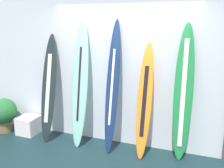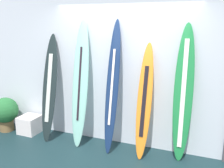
{
  "view_description": "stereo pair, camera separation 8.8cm",
  "coord_description": "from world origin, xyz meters",
  "px_view_note": "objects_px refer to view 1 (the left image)",
  "views": [
    {
      "loc": [
        1.34,
        -2.99,
        2.2
      ],
      "look_at": [
        -0.12,
        0.95,
        1.18
      ],
      "focal_mm": 40.95,
      "sensor_mm": 36.0,
      "label": 1
    },
    {
      "loc": [
        1.42,
        -2.96,
        2.2
      ],
      "look_at": [
        -0.12,
        0.95,
        1.18
      ],
      "focal_mm": 40.95,
      "sensor_mm": 36.0,
      "label": 2
    }
  ],
  "objects_px": {
    "surfboard_charcoal": "(49,89)",
    "surfboard_navy": "(112,88)",
    "surfboard_sunset": "(145,102)",
    "display_block_left": "(29,125)",
    "potted_plant": "(4,113)",
    "surfboard_seafoam": "(80,84)",
    "surfboard_emerald": "(183,94)"
  },
  "relations": [
    {
      "from": "surfboard_charcoal",
      "to": "surfboard_emerald",
      "type": "xyz_separation_m",
      "value": [
        2.42,
        0.12,
        0.12
      ]
    },
    {
      "from": "surfboard_sunset",
      "to": "surfboard_emerald",
      "type": "height_order",
      "value": "surfboard_emerald"
    },
    {
      "from": "surfboard_sunset",
      "to": "display_block_left",
      "type": "distance_m",
      "value": 2.48
    },
    {
      "from": "surfboard_sunset",
      "to": "surfboard_seafoam",
      "type": "bearing_deg",
      "value": 179.55
    },
    {
      "from": "surfboard_charcoal",
      "to": "surfboard_sunset",
      "type": "bearing_deg",
      "value": 0.25
    },
    {
      "from": "display_block_left",
      "to": "surfboard_seafoam",
      "type": "bearing_deg",
      "value": 0.1
    },
    {
      "from": "surfboard_sunset",
      "to": "display_block_left",
      "type": "relative_size",
      "value": 4.85
    },
    {
      "from": "surfboard_sunset",
      "to": "surfboard_emerald",
      "type": "relative_size",
      "value": 0.86
    },
    {
      "from": "surfboard_seafoam",
      "to": "display_block_left",
      "type": "distance_m",
      "value": 1.53
    },
    {
      "from": "surfboard_sunset",
      "to": "surfboard_emerald",
      "type": "xyz_separation_m",
      "value": [
        0.59,
        0.11,
        0.17
      ]
    },
    {
      "from": "surfboard_emerald",
      "to": "potted_plant",
      "type": "bearing_deg",
      "value": -176.92
    },
    {
      "from": "surfboard_charcoal",
      "to": "display_block_left",
      "type": "relative_size",
      "value": 5.13
    },
    {
      "from": "surfboard_charcoal",
      "to": "surfboard_emerald",
      "type": "height_order",
      "value": "surfboard_emerald"
    },
    {
      "from": "potted_plant",
      "to": "surfboard_navy",
      "type": "bearing_deg",
      "value": 1.87
    },
    {
      "from": "surfboard_navy",
      "to": "display_block_left",
      "type": "height_order",
      "value": "surfboard_navy"
    },
    {
      "from": "surfboard_seafoam",
      "to": "display_block_left",
      "type": "height_order",
      "value": "surfboard_seafoam"
    },
    {
      "from": "surfboard_seafoam",
      "to": "surfboard_navy",
      "type": "xyz_separation_m",
      "value": [
        0.62,
        -0.01,
        -0.02
      ]
    },
    {
      "from": "surfboard_charcoal",
      "to": "surfboard_emerald",
      "type": "bearing_deg",
      "value": 2.77
    },
    {
      "from": "potted_plant",
      "to": "surfboard_charcoal",
      "type": "bearing_deg",
      "value": 3.76
    },
    {
      "from": "surfboard_seafoam",
      "to": "surfboard_sunset",
      "type": "distance_m",
      "value": 1.19
    },
    {
      "from": "surfboard_sunset",
      "to": "potted_plant",
      "type": "relative_size",
      "value": 2.69
    },
    {
      "from": "display_block_left",
      "to": "potted_plant",
      "type": "bearing_deg",
      "value": -170.73
    },
    {
      "from": "surfboard_charcoal",
      "to": "potted_plant",
      "type": "height_order",
      "value": "surfboard_charcoal"
    },
    {
      "from": "surfboard_sunset",
      "to": "display_block_left",
      "type": "xyz_separation_m",
      "value": [
        -2.37,
        0.01,
        -0.75
      ]
    },
    {
      "from": "surfboard_navy",
      "to": "display_block_left",
      "type": "xyz_separation_m",
      "value": [
        -1.81,
        0.01,
        -0.94
      ]
    },
    {
      "from": "surfboard_charcoal",
      "to": "surfboard_navy",
      "type": "xyz_separation_m",
      "value": [
        1.27,
        0.01,
        0.13
      ]
    },
    {
      "from": "surfboard_charcoal",
      "to": "surfboard_seafoam",
      "type": "height_order",
      "value": "surfboard_seafoam"
    },
    {
      "from": "surfboard_emerald",
      "to": "display_block_left",
      "type": "height_order",
      "value": "surfboard_emerald"
    },
    {
      "from": "surfboard_sunset",
      "to": "potted_plant",
      "type": "distance_m",
      "value": 2.93
    },
    {
      "from": "surfboard_charcoal",
      "to": "surfboard_emerald",
      "type": "distance_m",
      "value": 2.42
    },
    {
      "from": "surfboard_charcoal",
      "to": "surfboard_seafoam",
      "type": "relative_size",
      "value": 0.88
    },
    {
      "from": "surfboard_emerald",
      "to": "potted_plant",
      "type": "relative_size",
      "value": 3.14
    }
  ]
}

